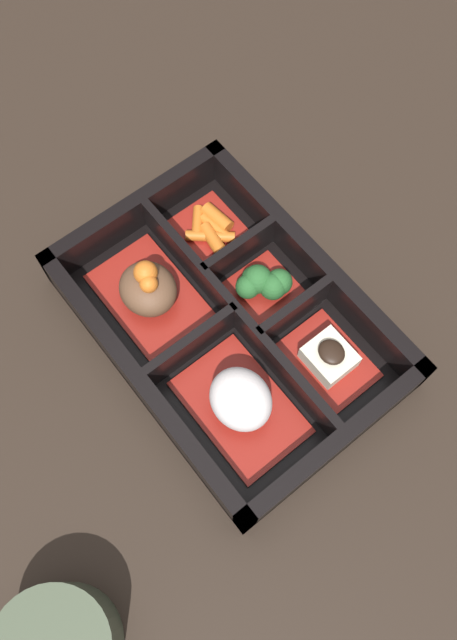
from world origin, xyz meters
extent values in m
plane|color=black|center=(0.00, 0.00, 0.00)|extent=(3.00, 3.00, 0.00)
cube|color=black|center=(0.00, 0.00, 0.01)|extent=(0.30, 0.21, 0.01)
cube|color=black|center=(0.00, -0.10, 0.02)|extent=(0.30, 0.01, 0.05)
cube|color=black|center=(0.00, 0.10, 0.02)|extent=(0.30, 0.01, 0.05)
cube|color=black|center=(-0.14, 0.00, 0.02)|extent=(0.01, 0.21, 0.05)
cube|color=black|center=(0.14, 0.00, 0.02)|extent=(0.01, 0.21, 0.05)
cube|color=black|center=(0.00, -0.01, 0.02)|extent=(0.27, 0.01, 0.05)
cube|color=black|center=(-0.03, -0.05, 0.02)|extent=(0.01, 0.08, 0.05)
cube|color=black|center=(0.05, -0.05, 0.02)|extent=(0.01, 0.08, 0.05)
cube|color=black|center=(0.00, 0.04, 0.02)|extent=(0.01, 0.10, 0.05)
cube|color=maroon|center=(-0.07, 0.04, 0.01)|extent=(0.11, 0.07, 0.01)
ellipsoid|color=silver|center=(-0.07, 0.04, 0.04)|extent=(0.06, 0.05, 0.05)
cube|color=maroon|center=(0.07, 0.04, 0.01)|extent=(0.11, 0.07, 0.01)
ellipsoid|color=brown|center=(0.07, 0.04, 0.03)|extent=(0.06, 0.05, 0.03)
sphere|color=#D1661E|center=(0.06, 0.04, 0.05)|extent=(0.02, 0.02, 0.02)
sphere|color=#D1661E|center=(0.07, 0.04, 0.05)|extent=(0.02, 0.02, 0.02)
cube|color=maroon|center=(-0.08, -0.05, 0.01)|extent=(0.08, 0.06, 0.01)
cube|color=beige|center=(-0.08, -0.05, 0.02)|extent=(0.04, 0.04, 0.02)
ellipsoid|color=black|center=(-0.08, -0.05, 0.04)|extent=(0.02, 0.02, 0.01)
cube|color=maroon|center=(0.01, -0.05, 0.01)|extent=(0.06, 0.06, 0.01)
sphere|color=#265B28|center=(0.02, -0.04, 0.03)|extent=(0.02, 0.02, 0.02)
sphere|color=#265B28|center=(0.00, -0.06, 0.03)|extent=(0.02, 0.02, 0.02)
sphere|color=#265B28|center=(0.00, -0.05, 0.03)|extent=(0.03, 0.03, 0.03)
sphere|color=#265B28|center=(0.01, -0.03, 0.03)|extent=(0.02, 0.02, 0.02)
sphere|color=#265B28|center=(0.01, -0.05, 0.03)|extent=(0.03, 0.03, 0.03)
cube|color=maroon|center=(0.09, -0.05, 0.01)|extent=(0.07, 0.06, 0.01)
cylinder|color=#D1661E|center=(0.09, -0.05, 0.02)|extent=(0.03, 0.02, 0.01)
cylinder|color=#D1661E|center=(0.09, -0.06, 0.02)|extent=(0.03, 0.02, 0.01)
cylinder|color=#D1661E|center=(0.08, -0.04, 0.02)|extent=(0.04, 0.04, 0.01)
cylinder|color=#D1661E|center=(0.07, -0.04, 0.02)|extent=(0.04, 0.02, 0.01)
cylinder|color=#D1661E|center=(0.10, -0.04, 0.02)|extent=(0.03, 0.03, 0.01)
camera|label=1|loc=(-0.17, 0.13, 0.54)|focal=35.00mm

